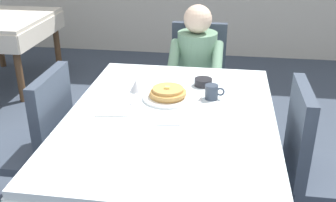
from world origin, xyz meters
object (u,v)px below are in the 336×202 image
Objects in this scene: dining_table_main at (171,129)px; syrup_pitcher at (136,86)px; chair_diner at (197,74)px; chair_right_side at (315,159)px; spoon_near_edge at (165,125)px; diner_person at (196,64)px; fork_left_of_plate at (134,98)px; background_table_far at (3,27)px; chair_left_side at (40,138)px; bowl_butter at (203,82)px; knife_right_of_plate at (200,102)px; plate_breakfast at (167,98)px; cup_coffee at (212,92)px; breakfast_stack at (168,92)px.

syrup_pitcher is (-0.25, 0.27, 0.13)m from dining_table_main.
chair_diner is 1.37m from chair_right_side.
spoon_near_edge is at bearing -94.27° from dining_table_main.
fork_left_of_plate is (-0.29, -0.85, 0.07)m from diner_person.
chair_left_side is at bearing -56.80° from background_table_far.
chair_diner reaches higher than fork_left_of_plate.
bowl_butter is 2.75m from background_table_far.
bowl_butter is 0.10× the size of background_table_far.
knife_right_of_plate is (-0.63, 0.17, 0.21)m from chair_right_side.
plate_breakfast is 2.48× the size of cup_coffee.
chair_diner is 4.65× the size of knife_right_of_plate.
fork_left_of_plate and spoon_near_edge have the same top height.
knife_right_of_plate is at bearing -14.70° from syrup_pitcher.
diner_person reaches higher than breakfast_stack.
dining_table_main is 0.22m from plate_breakfast.
chair_right_side is at bearing -90.00° from chair_left_side.
plate_breakfast is (0.72, 0.19, 0.22)m from chair_left_side.
fork_left_of_plate is (-0.38, -0.26, -0.02)m from bowl_butter.
cup_coffee is 0.45m from fork_left_of_plate.
background_table_far is at bearing 128.92° from spoon_near_edge.
fork_left_of_plate is (-0.44, -0.06, -0.04)m from cup_coffee.
spoon_near_edge is (0.76, -0.13, 0.21)m from chair_left_side.
diner_person is 9.91× the size of cup_coffee.
plate_breakfast is 0.32m from spoon_near_edge.
fork_left_of_plate is (-0.19, -0.02, -0.01)m from plate_breakfast.
chair_left_side is 4.36× the size of breakfast_stack.
bowl_butter reaches higher than spoon_near_edge.
diner_person is 0.80m from cup_coffee.
diner_person is 10.18× the size of bowl_butter.
diner_person reaches higher than plate_breakfast.
bowl_butter is at bearing -65.05° from chair_left_side.
breakfast_stack reaches higher than plate_breakfast.
chair_right_side reaches higher than cup_coffee.
spoon_near_edge is at bearing 86.80° from diner_person.
bowl_butter is at bearing 51.09° from plate_breakfast.
chair_diner is 1.01m from breakfast_stack.
cup_coffee reaches higher than knife_right_of_plate.
breakfast_stack is at bearing -21.02° from syrup_pitcher.
chair_right_side reaches higher than dining_table_main.
chair_right_side is 0.66m from cup_coffee.
dining_table_main is at bearing -76.79° from breakfast_stack.
chair_left_side reaches higher than syrup_pitcher.
syrup_pitcher is at bearing 175.10° from cup_coffee.
bowl_butter reaches higher than background_table_far.
cup_coffee reaches higher than spoon_near_edge.
diner_person reaches higher than chair_diner.
chair_right_side reaches higher than spoon_near_edge.
plate_breakfast is 0.22m from syrup_pitcher.
breakfast_stack is 1.19× the size of fork_left_of_plate.
breakfast_stack is at bearing -171.17° from cup_coffee.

